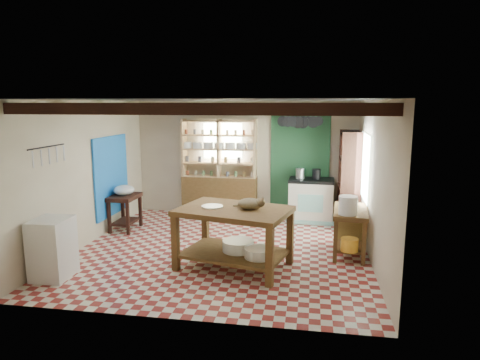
% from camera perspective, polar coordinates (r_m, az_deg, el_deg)
% --- Properties ---
extents(floor, '(5.00, 5.00, 0.02)m').
position_cam_1_polar(floor, '(7.65, -2.35, -9.34)').
color(floor, maroon).
rests_on(floor, ground).
extents(ceiling, '(5.00, 5.00, 0.02)m').
position_cam_1_polar(ceiling, '(7.20, -2.51, 10.62)').
color(ceiling, '#424347').
rests_on(ceiling, wall_back).
extents(wall_back, '(5.00, 0.04, 2.60)m').
position_cam_1_polar(wall_back, '(9.74, 0.62, 2.87)').
color(wall_back, beige).
rests_on(wall_back, floor).
extents(wall_front, '(5.00, 0.04, 2.60)m').
position_cam_1_polar(wall_front, '(4.95, -8.45, -4.54)').
color(wall_front, beige).
rests_on(wall_front, floor).
extents(wall_left, '(0.04, 5.00, 2.60)m').
position_cam_1_polar(wall_left, '(8.20, -19.78, 0.85)').
color(wall_left, beige).
rests_on(wall_left, floor).
extents(wall_right, '(0.04, 5.00, 2.60)m').
position_cam_1_polar(wall_right, '(7.23, 17.36, -0.20)').
color(wall_right, beige).
rests_on(wall_right, floor).
extents(ceiling_beams, '(5.00, 3.80, 0.15)m').
position_cam_1_polar(ceiling_beams, '(7.20, -2.50, 9.66)').
color(ceiling_beams, black).
rests_on(ceiling_beams, ceiling).
extents(blue_wall_patch, '(0.04, 1.40, 1.60)m').
position_cam_1_polar(blue_wall_patch, '(9.00, -16.76, 0.53)').
color(blue_wall_patch, blue).
rests_on(blue_wall_patch, wall_left).
extents(green_wall_patch, '(1.30, 0.04, 2.30)m').
position_cam_1_polar(green_wall_patch, '(9.61, 7.98, 2.37)').
color(green_wall_patch, '#1C4728').
rests_on(green_wall_patch, wall_back).
extents(window_back, '(0.90, 0.02, 0.80)m').
position_cam_1_polar(window_back, '(9.77, -2.30, 5.24)').
color(window_back, silver).
rests_on(window_back, wall_back).
extents(window_right, '(0.02, 1.30, 1.20)m').
position_cam_1_polar(window_right, '(8.19, 16.34, 1.74)').
color(window_right, silver).
rests_on(window_right, wall_right).
extents(utensil_rail, '(0.06, 0.90, 0.28)m').
position_cam_1_polar(utensil_rail, '(7.09, -24.30, 3.08)').
color(utensil_rail, black).
rests_on(utensil_rail, wall_left).
extents(pot_rack, '(0.86, 0.12, 0.36)m').
position_cam_1_polar(pot_rack, '(9.11, 8.05, 7.81)').
color(pot_rack, black).
rests_on(pot_rack, ceiling).
extents(shelving_unit, '(1.70, 0.34, 2.20)m').
position_cam_1_polar(shelving_unit, '(9.69, -2.77, 1.62)').
color(shelving_unit, tan).
rests_on(shelving_unit, floor).
extents(tall_rack, '(0.40, 0.86, 2.00)m').
position_cam_1_polar(tall_rack, '(9.02, 14.37, 0.01)').
color(tall_rack, black).
rests_on(tall_rack, floor).
extents(work_table, '(1.89, 1.48, 0.95)m').
position_cam_1_polar(work_table, '(6.74, -0.81, -7.72)').
color(work_table, brown).
rests_on(work_table, floor).
extents(stove, '(0.98, 0.68, 0.94)m').
position_cam_1_polar(stove, '(9.43, 9.44, -2.66)').
color(stove, white).
rests_on(stove, floor).
extents(prep_table, '(0.50, 0.72, 0.72)m').
position_cam_1_polar(prep_table, '(9.01, -15.06, -4.19)').
color(prep_table, black).
rests_on(prep_table, floor).
extents(white_cabinet, '(0.52, 0.61, 0.89)m').
position_cam_1_polar(white_cabinet, '(6.94, -23.73, -8.34)').
color(white_cabinet, silver).
rests_on(white_cabinet, floor).
extents(right_counter, '(0.63, 1.13, 0.78)m').
position_cam_1_polar(right_counter, '(7.56, 14.40, -6.69)').
color(right_counter, brown).
rests_on(right_counter, floor).
extents(cat, '(0.40, 0.32, 0.17)m').
position_cam_1_polar(cat, '(6.54, 1.36, -3.20)').
color(cat, olive).
rests_on(cat, work_table).
extents(steel_tray, '(0.41, 0.41, 0.02)m').
position_cam_1_polar(steel_tray, '(6.71, -3.73, -3.53)').
color(steel_tray, '#B5B5BD').
rests_on(steel_tray, work_table).
extents(basin_large, '(0.60, 0.60, 0.17)m').
position_cam_1_polar(basin_large, '(6.81, -0.24, -8.74)').
color(basin_large, silver).
rests_on(basin_large, work_table).
extents(basin_small, '(0.52, 0.52, 0.15)m').
position_cam_1_polar(basin_small, '(6.54, 2.48, -9.68)').
color(basin_small, silver).
rests_on(basin_small, work_table).
extents(kettle_left, '(0.20, 0.20, 0.22)m').
position_cam_1_polar(kettle_left, '(9.33, 8.01, 0.86)').
color(kettle_left, '#B5B5BD').
rests_on(kettle_left, stove).
extents(kettle_right, '(0.18, 0.18, 0.22)m').
position_cam_1_polar(kettle_right, '(9.32, 10.16, 0.79)').
color(kettle_right, black).
rests_on(kettle_right, stove).
extents(enamel_bowl, '(0.41, 0.41, 0.20)m').
position_cam_1_polar(enamel_bowl, '(8.91, -15.20, -1.31)').
color(enamel_bowl, silver).
rests_on(enamel_bowl, prep_table).
extents(white_bucket, '(0.32, 0.32, 0.30)m').
position_cam_1_polar(white_bucket, '(7.08, 14.20, -3.29)').
color(white_bucket, silver).
rests_on(white_bucket, right_counter).
extents(wicker_basket, '(0.47, 0.39, 0.31)m').
position_cam_1_polar(wicker_basket, '(7.86, 14.38, -6.27)').
color(wicker_basket, olive).
rests_on(wicker_basket, right_counter).
extents(yellow_tub, '(0.30, 0.30, 0.21)m').
position_cam_1_polar(yellow_tub, '(7.16, 14.39, -8.35)').
color(yellow_tub, gold).
rests_on(yellow_tub, right_counter).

